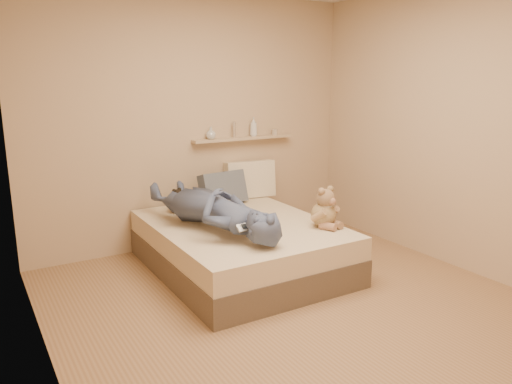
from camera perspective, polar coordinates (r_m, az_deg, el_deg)
room at (r=3.66m, az=5.25°, el=5.62°), size 3.80×3.80×3.80m
bed at (r=4.68m, az=-1.77°, el=-6.20°), size 1.50×1.90×0.45m
game_console at (r=3.99m, az=-1.13°, el=-4.02°), size 0.17×0.08×0.06m
teddy_bear at (r=4.49m, az=7.89°, el=-2.09°), size 0.30×0.30×0.37m
dark_plush at (r=4.98m, az=-9.05°, el=-1.15°), size 0.16×0.16×0.25m
pillow_cream at (r=5.54m, az=-0.71°, el=1.47°), size 0.57×0.27×0.41m
pillow_grey at (r=5.24m, az=-3.78°, el=0.41°), size 0.52×0.29×0.37m
person at (r=4.40m, az=-4.94°, el=-1.81°), size 0.85×1.68×0.38m
wall_shelf at (r=5.52m, az=-1.44°, el=6.16°), size 1.20×0.12×0.03m
shelf_bottles at (r=5.46m, az=-2.24°, el=7.09°), size 0.91×0.14×0.21m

